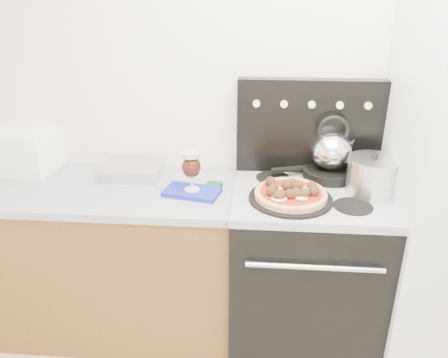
# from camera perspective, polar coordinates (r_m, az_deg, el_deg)

# --- Properties ---
(room_shell) EXTENTS (3.52, 3.01, 2.52)m
(room_shell) POSITION_cam_1_polar(r_m,az_deg,el_deg) (1.26, 12.66, -5.16)
(room_shell) COLOR beige
(room_shell) RESTS_ON ground
(base_cabinet) EXTENTS (1.45, 0.60, 0.86)m
(base_cabinet) POSITION_cam_1_polar(r_m,az_deg,el_deg) (2.59, -15.29, -10.29)
(base_cabinet) COLOR brown
(base_cabinet) RESTS_ON ground
(countertop) EXTENTS (1.48, 0.63, 0.04)m
(countertop) POSITION_cam_1_polar(r_m,az_deg,el_deg) (2.38, -16.45, -1.25)
(countertop) COLOR #A3A3AE
(countertop) RESTS_ON base_cabinet
(stove_body) EXTENTS (0.76, 0.65, 0.88)m
(stove_body) POSITION_cam_1_polar(r_m,az_deg,el_deg) (2.44, 10.29, -11.83)
(stove_body) COLOR black
(stove_body) RESTS_ON ground
(cooktop) EXTENTS (0.76, 0.65, 0.04)m
(cooktop) POSITION_cam_1_polar(r_m,az_deg,el_deg) (2.21, 11.16, -2.08)
(cooktop) COLOR #ADADB2
(cooktop) RESTS_ON stove_body
(backguard) EXTENTS (0.76, 0.08, 0.50)m
(backguard) POSITION_cam_1_polar(r_m,az_deg,el_deg) (2.37, 11.03, 6.74)
(backguard) COLOR black
(backguard) RESTS_ON cooktop
(toaster_oven) EXTENTS (0.38, 0.30, 0.23)m
(toaster_oven) POSITION_cam_1_polar(r_m,az_deg,el_deg) (2.68, -24.94, 3.42)
(toaster_oven) COLOR white
(toaster_oven) RESTS_ON countertop
(foil_sheet) EXTENTS (0.32, 0.24, 0.06)m
(foil_sheet) POSITION_cam_1_polar(r_m,az_deg,el_deg) (2.42, -11.83, 1.07)
(foil_sheet) COLOR silver
(foil_sheet) RESTS_ON countertop
(oven_mitt) EXTENTS (0.30, 0.21, 0.02)m
(oven_mitt) POSITION_cam_1_polar(r_m,az_deg,el_deg) (2.18, -4.19, -1.68)
(oven_mitt) COLOR #1B29A5
(oven_mitt) RESTS_ON countertop
(beer_glass) EXTENTS (0.12, 0.12, 0.20)m
(beer_glass) POSITION_cam_1_polar(r_m,az_deg,el_deg) (2.13, -4.28, 1.05)
(beer_glass) COLOR black
(beer_glass) RESTS_ON oven_mitt
(pizza_pan) EXTENTS (0.48, 0.48, 0.01)m
(pizza_pan) POSITION_cam_1_polar(r_m,az_deg,el_deg) (2.10, 8.67, -2.51)
(pizza_pan) COLOR black
(pizza_pan) RESTS_ON cooktop
(pizza) EXTENTS (0.38, 0.38, 0.05)m
(pizza) POSITION_cam_1_polar(r_m,az_deg,el_deg) (2.09, 8.72, -1.76)
(pizza) COLOR #EFA95B
(pizza) RESTS_ON pizza_pan
(skillet) EXTENTS (0.34, 0.34, 0.05)m
(skillet) POSITION_cam_1_polar(r_m,az_deg,el_deg) (2.37, 13.55, 0.75)
(skillet) COLOR black
(skillet) RESTS_ON cooktop
(tea_kettle) EXTENTS (0.27, 0.27, 0.24)m
(tea_kettle) POSITION_cam_1_polar(r_m,az_deg,el_deg) (2.32, 13.89, 4.04)
(tea_kettle) COLOR silver
(tea_kettle) RESTS_ON skillet
(stock_pot) EXTENTS (0.26, 0.26, 0.17)m
(stock_pot) POSITION_cam_1_polar(r_m,az_deg,el_deg) (2.23, 18.72, 0.29)
(stock_pot) COLOR silver
(stock_pot) RESTS_ON cooktop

